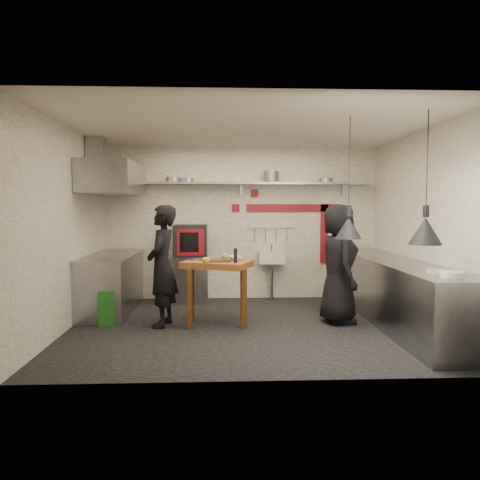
{
  "coord_description": "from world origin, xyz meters",
  "views": [
    {
      "loc": [
        -0.41,
        -6.53,
        1.69
      ],
      "look_at": [
        -0.1,
        0.3,
        1.21
      ],
      "focal_mm": 35.0,
      "sensor_mm": 36.0,
      "label": 1
    }
  ],
  "objects_px": {
    "oven_stand": "(188,279)",
    "chef_left": "(162,266)",
    "combi_oven": "(190,241)",
    "chef_right": "(338,264)",
    "prep_table": "(217,293)",
    "green_bin": "(109,307)"
  },
  "relations": [
    {
      "from": "chef_right",
      "to": "oven_stand",
      "type": "bearing_deg",
      "value": 51.39
    },
    {
      "from": "prep_table",
      "to": "chef_right",
      "type": "relative_size",
      "value": 0.53
    },
    {
      "from": "prep_table",
      "to": "green_bin",
      "type": "bearing_deg",
      "value": -161.54
    },
    {
      "from": "combi_oven",
      "to": "prep_table",
      "type": "xyz_separation_m",
      "value": [
        0.48,
        -1.65,
        -0.63
      ]
    },
    {
      "from": "chef_left",
      "to": "chef_right",
      "type": "relative_size",
      "value": 0.99
    },
    {
      "from": "oven_stand",
      "to": "combi_oven",
      "type": "relative_size",
      "value": 1.37
    },
    {
      "from": "oven_stand",
      "to": "chef_right",
      "type": "relative_size",
      "value": 0.46
    },
    {
      "from": "oven_stand",
      "to": "green_bin",
      "type": "xyz_separation_m",
      "value": [
        -1.05,
        -1.58,
        -0.15
      ]
    },
    {
      "from": "prep_table",
      "to": "chef_right",
      "type": "bearing_deg",
      "value": 22.57
    },
    {
      "from": "oven_stand",
      "to": "combi_oven",
      "type": "bearing_deg",
      "value": -11.25
    },
    {
      "from": "combi_oven",
      "to": "prep_table",
      "type": "bearing_deg",
      "value": -74.01
    },
    {
      "from": "prep_table",
      "to": "chef_left",
      "type": "height_order",
      "value": "chef_left"
    },
    {
      "from": "oven_stand",
      "to": "green_bin",
      "type": "height_order",
      "value": "oven_stand"
    },
    {
      "from": "combi_oven",
      "to": "chef_left",
      "type": "xyz_separation_m",
      "value": [
        -0.3,
        -1.71,
        -0.23
      ]
    },
    {
      "from": "green_bin",
      "to": "chef_left",
      "type": "bearing_deg",
      "value": -10.27
    },
    {
      "from": "oven_stand",
      "to": "chef_left",
      "type": "distance_m",
      "value": 1.8
    },
    {
      "from": "oven_stand",
      "to": "chef_right",
      "type": "distance_m",
      "value": 2.85
    },
    {
      "from": "combi_oven",
      "to": "chef_right",
      "type": "height_order",
      "value": "chef_right"
    },
    {
      "from": "oven_stand",
      "to": "chef_left",
      "type": "bearing_deg",
      "value": -98.74
    },
    {
      "from": "green_bin",
      "to": "prep_table",
      "type": "bearing_deg",
      "value": -2.83
    },
    {
      "from": "oven_stand",
      "to": "prep_table",
      "type": "distance_m",
      "value": 1.73
    },
    {
      "from": "prep_table",
      "to": "oven_stand",
      "type": "bearing_deg",
      "value": 128.8
    }
  ]
}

